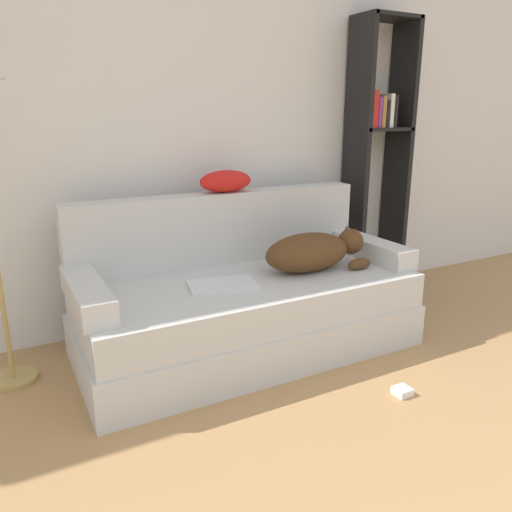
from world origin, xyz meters
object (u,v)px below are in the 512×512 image
Objects in this scene: couch at (248,315)px; power_adapter at (402,391)px; throw_pillow at (226,181)px; bookshelf at (378,146)px; dog at (313,251)px; laptop at (222,285)px.

couch reaches higher than power_adapter.
bookshelf is (1.22, 0.09, 0.16)m from throw_pillow.
bookshelf reaches higher than throw_pillow.
throw_pillow is (-0.35, 0.41, 0.37)m from dog.
throw_pillow is (0.22, 0.42, 0.47)m from laptop.
throw_pillow is at bearing -175.77° from bookshelf.
dog is (0.40, -0.05, 0.33)m from couch.
throw_pillow reaches higher than dog.
couch is at bearing 173.04° from dog.
laptop is at bearing -160.54° from bookshelf.
dog is 0.66m from throw_pillow.
laptop is 0.20× the size of bookshelf.
dog is at bearing 92.48° from power_adapter.
laptop is at bearing 130.16° from power_adapter.
bookshelf is 1.82m from power_adapter.
laptop is 1.66m from bookshelf.
bookshelf is at bearing 4.23° from throw_pillow.
bookshelf reaches higher than laptop.
throw_pillow is at bearing 73.86° from laptop.
laptop is at bearing -162.26° from couch.
couch is 0.79m from throw_pillow.
power_adapter is at bearing -61.13° from couch.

